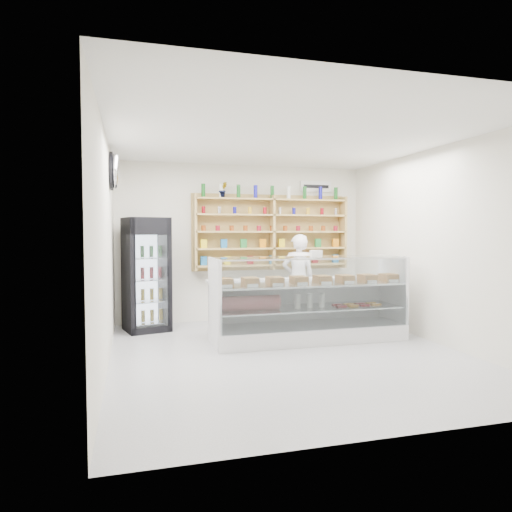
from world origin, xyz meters
name	(u,v)px	position (x,y,z in m)	size (l,w,h in m)	color
room	(289,247)	(0.00, 0.00, 1.40)	(5.00, 5.00, 5.00)	#BABABF
display_counter	(308,317)	(0.53, 0.66, 0.34)	(2.84, 0.85, 1.24)	white
shop_worker	(298,279)	(0.84, 1.89, 0.78)	(0.57, 0.37, 1.56)	white
drinks_cooler	(146,274)	(-1.74, 1.97, 0.92)	(0.79, 0.78, 1.82)	black
wall_shelving	(272,232)	(0.50, 2.34, 1.59)	(2.84, 0.28, 1.33)	tan
potted_plant	(223,190)	(-0.40, 2.34, 2.33)	(0.15, 0.12, 0.28)	#1E6626
security_mirror	(115,171)	(-2.17, 1.20, 2.45)	(0.15, 0.50, 0.50)	silver
wall_sign	(316,187)	(1.40, 2.47, 2.45)	(0.62, 0.03, 0.20)	white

